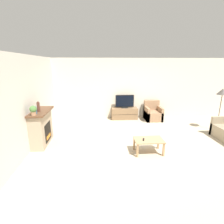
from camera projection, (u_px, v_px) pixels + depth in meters
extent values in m
plane|color=tan|center=(147.00, 142.00, 5.68)|extent=(24.00, 24.00, 0.00)
cube|color=beige|center=(133.00, 89.00, 7.97)|extent=(12.00, 0.06, 2.70)
cube|color=beige|center=(29.00, 103.00, 5.05)|extent=(0.06, 12.00, 2.70)
cube|color=tan|center=(41.00, 128.00, 5.41)|extent=(0.38, 1.11, 1.03)
cube|color=black|center=(48.00, 132.00, 5.46)|extent=(0.01, 0.61, 0.57)
cube|color=orange|center=(49.00, 136.00, 5.50)|extent=(0.01, 0.43, 0.11)
cube|color=brown|center=(40.00, 111.00, 5.27)|extent=(0.50, 1.23, 0.05)
cylinder|color=#385670|center=(35.00, 111.00, 4.88)|extent=(0.08, 0.08, 0.20)
sphere|color=#385670|center=(35.00, 107.00, 4.86)|extent=(0.05, 0.05, 0.05)
cylinder|color=#512D23|center=(38.00, 107.00, 5.14)|extent=(0.09, 0.09, 0.28)
sphere|color=#512D23|center=(38.00, 102.00, 5.10)|extent=(0.05, 0.05, 0.05)
cylinder|color=#936B4C|center=(34.00, 114.00, 4.75)|extent=(0.13, 0.13, 0.11)
sphere|color=#477038|center=(33.00, 109.00, 4.71)|extent=(0.19, 0.19, 0.19)
cube|color=brown|center=(124.00, 113.00, 7.97)|extent=(1.17, 0.40, 0.52)
cube|color=black|center=(125.00, 115.00, 7.77)|extent=(1.15, 0.01, 0.01)
cube|color=black|center=(125.00, 107.00, 7.89)|extent=(0.29, 0.18, 0.04)
cube|color=black|center=(125.00, 101.00, 7.82)|extent=(0.83, 0.03, 0.55)
cube|color=black|center=(125.00, 101.00, 7.80)|extent=(0.76, 0.01, 0.50)
cube|color=#937051|center=(153.00, 116.00, 7.84)|extent=(0.70, 0.76, 0.40)
cube|color=#937051|center=(152.00, 105.00, 8.03)|extent=(0.70, 0.14, 0.44)
cube|color=#937051|center=(147.00, 114.00, 7.79)|extent=(0.10, 0.76, 0.60)
cube|color=#937051|center=(160.00, 113.00, 7.84)|extent=(0.10, 0.76, 0.60)
cube|color=#A37F56|center=(149.00, 140.00, 4.88)|extent=(0.80, 0.52, 0.03)
cube|color=#A37F56|center=(137.00, 151.00, 4.69)|extent=(0.05, 0.05, 0.37)
cube|color=#A37F56|center=(164.00, 150.00, 4.74)|extent=(0.05, 0.05, 0.37)
cube|color=#A37F56|center=(134.00, 143.00, 5.11)|extent=(0.05, 0.05, 0.37)
cube|color=#A37F56|center=(158.00, 143.00, 5.17)|extent=(0.05, 0.05, 0.37)
cube|color=black|center=(144.00, 139.00, 4.84)|extent=(0.08, 0.16, 0.02)
cube|color=gray|center=(222.00, 125.00, 6.18)|extent=(0.85, 0.11, 0.67)
cylinder|color=black|center=(216.00, 130.00, 6.62)|extent=(0.30, 0.30, 0.01)
cylinder|color=brown|center=(219.00, 113.00, 6.44)|extent=(0.03, 0.03, 1.37)
cone|color=#4C4742|center=(223.00, 91.00, 6.23)|extent=(0.39, 0.39, 0.22)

